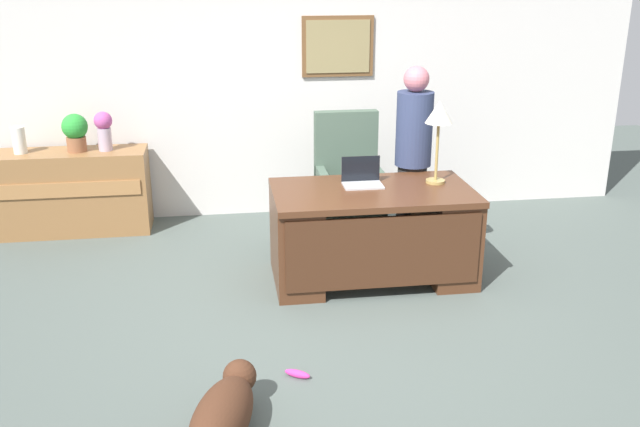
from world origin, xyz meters
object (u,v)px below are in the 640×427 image
object	(u,v)px
credenza	(75,192)
desk_lamp	(439,118)
dog_lying	(224,414)
dog_toy_bone	(297,374)
vase_with_flowers	(104,129)
potted_plant	(75,131)
person_standing	(413,158)
armchair	(348,184)
laptop	(362,178)
desk	(373,232)
vase_empty	(19,140)

from	to	relation	value
credenza	desk_lamp	xyz separation A→B (m)	(3.17, -1.37, 0.91)
dog_lying	dog_toy_bone	distance (m)	0.73
vase_with_flowers	potted_plant	distance (m)	0.26
desk_lamp	potted_plant	bearing A→B (deg)	156.08
credenza	person_standing	distance (m)	3.27
armchair	dog_toy_bone	bearing A→B (deg)	-107.62
potted_plant	person_standing	bearing A→B (deg)	-16.74
desk_lamp	dog_toy_bone	xyz separation A→B (m)	(-1.34, -1.55, -1.29)
credenza	desk_lamp	bearing A→B (deg)	-23.41
armchair	person_standing	size ratio (longest dim) A/B	0.71
laptop	potted_plant	distance (m)	2.83
person_standing	dog_toy_bone	distance (m)	2.52
desk_lamp	dog_toy_bone	world-z (taller)	desk_lamp
person_standing	dog_toy_bone	world-z (taller)	person_standing
desk	potted_plant	bearing A→B (deg)	149.24
desk_lamp	dog_toy_bone	distance (m)	2.42
desk	armchair	bearing A→B (deg)	90.96
armchair	desk_lamp	xyz separation A→B (m)	(0.57, -0.87, 0.80)
person_standing	vase_empty	xyz separation A→B (m)	(-3.55, 0.91, 0.07)
desk_lamp	vase_with_flowers	xyz separation A→B (m)	(-2.84, 1.38, -0.30)
vase_with_flowers	dog_toy_bone	world-z (taller)	vase_with_flowers
dog_lying	vase_with_flowers	bearing A→B (deg)	106.55
desk	credenza	xyz separation A→B (m)	(-2.62, 1.51, -0.01)
laptop	vase_with_flowers	world-z (taller)	vase_with_flowers
dog_lying	dog_toy_bone	bearing A→B (deg)	49.38
desk	laptop	xyz separation A→B (m)	(-0.06, 0.17, 0.41)
desk	desk_lamp	size ratio (longest dim) A/B	2.37
desk_lamp	vase_empty	distance (m)	3.89
desk_lamp	vase_empty	xyz separation A→B (m)	(-3.62, 1.38, -0.39)
desk	armchair	distance (m)	1.02
armchair	dog_lying	world-z (taller)	armchair
person_standing	desk	bearing A→B (deg)	-128.79
credenza	person_standing	bearing A→B (deg)	-16.35
vase_empty	armchair	bearing A→B (deg)	-9.40
armchair	vase_with_flowers	bearing A→B (deg)	167.46
desk	dog_toy_bone	size ratio (longest dim) A/B	9.26
laptop	person_standing	bearing A→B (deg)	38.12
credenza	armchair	xyz separation A→B (m)	(2.60, -0.50, 0.12)
person_standing	dog_lying	xyz separation A→B (m)	(-1.74, -2.56, -0.71)
armchair	laptop	world-z (taller)	armchair
armchair	dog_lying	distance (m)	3.23
desk_lamp	dog_lying	bearing A→B (deg)	-130.78
vase_empty	laptop	bearing A→B (deg)	-24.11
potted_plant	dog_toy_bone	size ratio (longest dim) A/B	2.06
armchair	laptop	bearing A→B (deg)	-93.14
desk	potted_plant	distance (m)	3.02
desk	person_standing	world-z (taller)	person_standing
desk	vase_empty	size ratio (longest dim) A/B	6.43
laptop	dog_toy_bone	distance (m)	1.92
credenza	potted_plant	size ratio (longest dim) A/B	3.91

